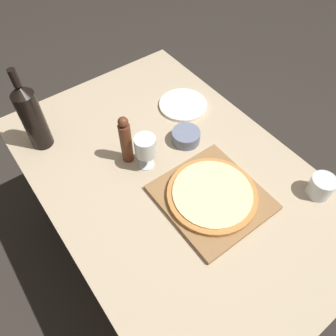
% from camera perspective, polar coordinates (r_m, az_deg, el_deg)
% --- Properties ---
extents(ground_plane, '(12.00, 12.00, 0.00)m').
position_cam_1_polar(ground_plane, '(1.92, 0.47, -14.61)').
color(ground_plane, '#2D2823').
extents(dining_table, '(0.92, 1.39, 0.76)m').
position_cam_1_polar(dining_table, '(1.33, 0.65, -3.46)').
color(dining_table, tan).
rests_on(dining_table, ground_plane).
extents(cutting_board, '(0.34, 0.36, 0.02)m').
position_cam_1_polar(cutting_board, '(1.19, 7.60, -5.08)').
color(cutting_board, olive).
rests_on(cutting_board, dining_table).
extents(pizza, '(0.32, 0.32, 0.02)m').
position_cam_1_polar(pizza, '(1.18, 7.70, -4.55)').
color(pizza, '#BC7A3D').
rests_on(pizza, cutting_board).
extents(wine_bottle, '(0.08, 0.08, 0.36)m').
position_cam_1_polar(wine_bottle, '(1.35, -22.67, 8.34)').
color(wine_bottle, black).
rests_on(wine_bottle, dining_table).
extents(pepper_mill, '(0.04, 0.04, 0.22)m').
position_cam_1_polar(pepper_mill, '(1.23, -7.37, 4.78)').
color(pepper_mill, '#5B2D19').
rests_on(pepper_mill, dining_table).
extents(wine_glass, '(0.08, 0.08, 0.15)m').
position_cam_1_polar(wine_glass, '(1.20, -3.97, 3.68)').
color(wine_glass, silver).
rests_on(wine_glass, dining_table).
extents(small_bowl, '(0.12, 0.12, 0.05)m').
position_cam_1_polar(small_bowl, '(1.35, 3.15, 5.50)').
color(small_bowl, slate).
rests_on(small_bowl, dining_table).
extents(drinking_tumbler, '(0.09, 0.09, 0.08)m').
position_cam_1_polar(drinking_tumbler, '(1.29, 25.10, -2.94)').
color(drinking_tumbler, silver).
rests_on(drinking_tumbler, dining_table).
extents(dinner_plate, '(0.22, 0.22, 0.01)m').
position_cam_1_polar(dinner_plate, '(1.51, 2.63, 10.94)').
color(dinner_plate, silver).
rests_on(dinner_plate, dining_table).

